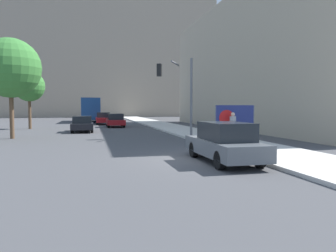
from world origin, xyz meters
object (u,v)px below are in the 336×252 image
car_on_road_midblock (115,120)px  city_bus_on_road (91,109)px  street_tree_near_curb (10,68)px  traffic_light_pole (179,85)px  street_tree_midblock (29,86)px  protest_banner (235,123)px  car_on_road_distant (103,118)px  jogger_on_sidewalk (233,128)px  seated_protester (243,135)px  car_on_road_nearest (82,124)px  parked_car_curbside (224,143)px

car_on_road_midblock → city_bus_on_road: city_bus_on_road is taller
car_on_road_midblock → street_tree_near_curb: (-7.67, -11.53, 3.97)m
traffic_light_pole → street_tree_midblock: (-11.50, 12.72, 0.50)m
protest_banner → street_tree_near_curb: street_tree_near_curb is taller
car_on_road_distant → street_tree_midblock: 10.71m
car_on_road_distant → jogger_on_sidewalk: bearing=-76.3°
traffic_light_pole → city_bus_on_road: 27.92m
seated_protester → jogger_on_sidewalk: 2.35m
city_bus_on_road → street_tree_near_curb: bearing=-101.7°
seated_protester → traffic_light_pole: size_ratio=0.23×
car_on_road_nearest → street_tree_midblock: (-5.05, 5.17, 3.44)m
jogger_on_sidewalk → parked_car_curbside: jogger_on_sidewalk is taller
protest_banner → city_bus_on_road: (-7.78, 31.63, 0.69)m
jogger_on_sidewalk → car_on_road_distant: bearing=-110.6°
jogger_on_sidewalk → protest_banner: 0.61m
traffic_light_pole → parked_car_curbside: bearing=-94.8°
parked_car_curbside → seated_protester: bearing=51.2°
protest_banner → traffic_light_pole: bearing=115.3°
car_on_road_nearest → parked_car_curbside: bearing=-71.8°
car_on_road_midblock → street_tree_near_curb: size_ratio=0.62×
seated_protester → street_tree_near_curb: bearing=141.7°
car_on_road_distant → street_tree_near_curb: street_tree_near_curb is taller
car_on_road_nearest → street_tree_midblock: size_ratio=0.76×
car_on_road_nearest → car_on_road_midblock: (3.25, 6.34, 0.03)m
protest_banner → city_bus_on_road: city_bus_on_road is taller
jogger_on_sidewalk → street_tree_midblock: (-13.24, 17.53, 3.12)m
seated_protester → street_tree_midblock: street_tree_midblock is taller
car_on_road_nearest → car_on_road_distant: bearing=79.9°
street_tree_near_curb → seated_protester: bearing=-38.0°
city_bus_on_road → parked_car_curbside: bearing=-82.4°
jogger_on_sidewalk → street_tree_midblock: 22.19m
traffic_light_pole → car_on_road_distant: (-4.25, 19.85, -2.89)m
protest_banner → parked_car_curbside: size_ratio=0.51×
seated_protester → car_on_road_midblock: (-4.45, 21.00, -0.07)m
car_on_road_distant → street_tree_near_curb: 19.10m
car_on_road_midblock → city_bus_on_road: 13.67m
car_on_road_nearest → street_tree_near_curb: bearing=-130.5°
traffic_light_pole → street_tree_near_curb: size_ratio=0.78×
street_tree_midblock → protest_banner: bearing=-51.5°
car_on_road_distant → street_tree_midblock: bearing=-135.5°
city_bus_on_road → traffic_light_pole: bearing=-78.2°
traffic_light_pole → parked_car_curbside: 10.10m
parked_car_curbside → street_tree_midblock: (-10.69, 22.37, 3.36)m
traffic_light_pole → car_on_road_distant: traffic_light_pole is taller
jogger_on_sidewalk → street_tree_near_curb: bearing=-63.9°
protest_banner → seated_protester: bearing=-106.4°
jogger_on_sidewalk → protest_banner: size_ratio=0.71×
car_on_road_nearest → street_tree_near_curb: size_ratio=0.64×
street_tree_near_curb → car_on_road_midblock: bearing=56.4°
seated_protester → city_bus_on_road: city_bus_on_road is taller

